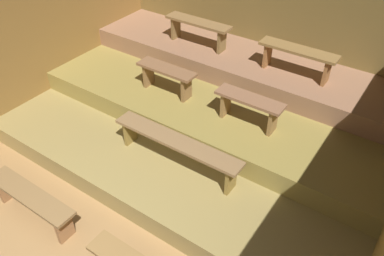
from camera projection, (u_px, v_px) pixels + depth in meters
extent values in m
cube|color=#A07848|center=(180.00, 164.00, 5.94)|extent=(6.43, 5.84, 0.08)
cube|color=olive|center=(265.00, 24.00, 6.76)|extent=(6.43, 0.06, 2.61)
cube|color=olive|center=(38.00, 36.00, 6.38)|extent=(0.06, 5.84, 2.61)
cube|color=#978349|center=(203.00, 132.00, 6.23)|extent=(5.63, 3.79, 0.32)
cube|color=olive|center=(224.00, 98.00, 6.43)|extent=(5.63, 2.56, 0.32)
cube|color=#9A6C4F|center=(245.00, 65.00, 6.65)|extent=(5.63, 1.24, 0.32)
cube|color=olive|center=(30.00, 195.00, 4.84)|extent=(1.39, 0.28, 0.04)
cube|color=#95653E|center=(7.00, 188.00, 5.24)|extent=(0.05, 0.23, 0.39)
cube|color=#95653E|center=(64.00, 228.00, 4.72)|extent=(0.05, 0.23, 0.39)
cube|color=olive|center=(106.00, 256.00, 4.41)|extent=(0.05, 0.23, 0.39)
cube|color=olive|center=(176.00, 141.00, 5.16)|extent=(1.93, 0.28, 0.04)
cube|color=olive|center=(130.00, 131.00, 5.68)|extent=(0.05, 0.23, 0.39)
cube|color=olive|center=(231.00, 179.00, 4.92)|extent=(0.05, 0.23, 0.39)
cube|color=brown|center=(166.00, 69.00, 6.03)|extent=(0.99, 0.28, 0.04)
cube|color=olive|center=(149.00, 74.00, 6.33)|extent=(0.05, 0.23, 0.39)
cube|color=olive|center=(186.00, 89.00, 5.99)|extent=(0.05, 0.23, 0.39)
cube|color=#8F6244|center=(250.00, 99.00, 5.38)|extent=(0.99, 0.28, 0.04)
cube|color=olive|center=(226.00, 103.00, 5.68)|extent=(0.05, 0.23, 0.39)
cube|color=olive|center=(273.00, 121.00, 5.35)|extent=(0.05, 0.23, 0.39)
cube|color=olive|center=(198.00, 22.00, 6.65)|extent=(1.20, 0.28, 0.04)
cube|color=olive|center=(176.00, 28.00, 7.00)|extent=(0.05, 0.23, 0.39)
cube|color=olive|center=(222.00, 41.00, 6.57)|extent=(0.05, 0.23, 0.39)
cube|color=olive|center=(299.00, 50.00, 5.84)|extent=(1.20, 0.28, 0.04)
cube|color=#966235|center=(268.00, 54.00, 6.19)|extent=(0.05, 0.23, 0.39)
cube|color=#966235|center=(327.00, 72.00, 5.76)|extent=(0.05, 0.23, 0.39)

